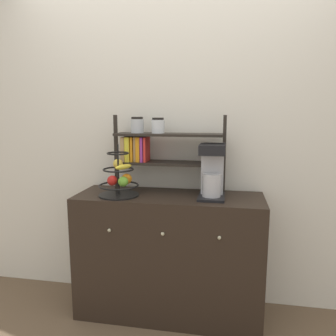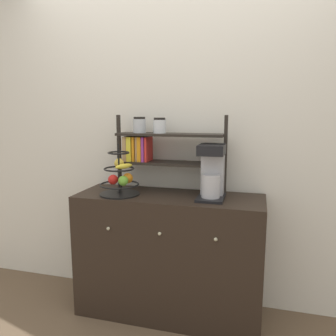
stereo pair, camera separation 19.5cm
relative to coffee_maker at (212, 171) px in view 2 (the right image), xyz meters
name	(u,v)px [view 2 (the right image)]	position (x,y,z in m)	size (l,w,h in m)	color
ground_plane	(160,331)	(-0.30, -0.24, -1.10)	(12.00, 12.00, 0.00)	brown
wall_back	(178,138)	(-0.30, 0.26, 0.20)	(7.00, 0.05, 2.60)	silver
sideboard	(169,255)	(-0.30, -0.01, -0.64)	(1.34, 0.48, 0.91)	black
coffee_maker	(212,171)	(0.00, 0.00, 0.00)	(0.18, 0.26, 0.37)	black
fruit_stand	(120,178)	(-0.65, -0.08, -0.07)	(0.29, 0.29, 0.37)	black
shelf_hutch	(155,145)	(-0.44, 0.11, 0.15)	(0.83, 0.20, 0.57)	black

